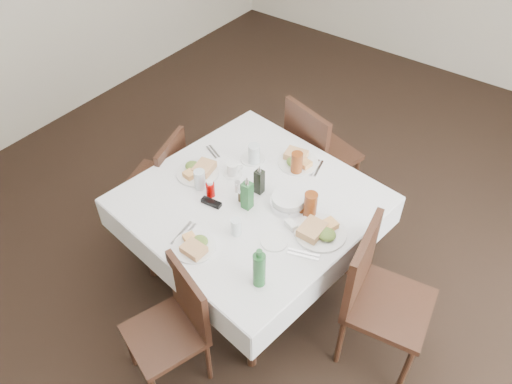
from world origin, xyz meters
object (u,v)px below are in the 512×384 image
chair_south (176,321)px  bread_basket (288,201)px  dining_table (251,207)px  green_bottle (259,269)px  chair_east (376,291)px  chair_north (315,150)px  water_w (200,180)px  oil_cruet_green (247,194)px  water_s (236,227)px  water_n (254,154)px  chair_west (163,177)px  water_e (311,204)px  ketchup_bottle (210,189)px  coffee_mug (233,169)px  oil_cruet_dark (259,181)px

chair_south → bread_basket: bearing=81.4°
dining_table → green_bottle: (0.43, -0.49, 0.19)m
chair_east → bread_basket: 0.74m
chair_north → water_w: bearing=-104.9°
chair_east → oil_cruet_green: bearing=-176.4°
water_s → oil_cruet_green: 0.24m
water_n → chair_west: bearing=-157.8°
chair_south → chair_west: bearing=137.7°
water_s → water_e: bearing=57.7°
bread_basket → oil_cruet_green: (-0.20, -0.16, 0.07)m
chair_south → ketchup_bottle: (-0.31, 0.69, 0.34)m
ketchup_bottle → coffee_mug: 0.24m
chair_north → water_s: (0.16, -1.18, 0.27)m
bread_basket → coffee_mug: (-0.46, 0.03, 0.01)m
chair_north → oil_cruet_dark: size_ratio=4.41×
chair_west → bread_basket: bearing=3.3°
chair_west → dining_table: bearing=-1.7°
chair_south → green_bottle: 0.62m
dining_table → green_bottle: green_bottle is taller
chair_west → oil_cruet_dark: oil_cruet_dark is taller
chair_south → chair_east: (0.83, 0.81, 0.08)m
oil_cruet_green → ketchup_bottle: 0.26m
oil_cruet_dark → water_w: bearing=-149.6°
chair_east → water_s: size_ratio=8.76×
chair_north → ketchup_bottle: bearing=-99.2°
chair_west → chair_east: bearing=-1.4°
ketchup_bottle → chair_south: bearing=-66.1°
oil_cruet_green → water_s: bearing=-69.0°
chair_west → oil_cruet_green: oil_cruet_green is taller
chair_east → green_bottle: (-0.49, -0.48, 0.32)m
chair_west → water_e: water_e is taller
dining_table → chair_west: bearing=178.3°
dining_table → chair_south: 0.85m
green_bottle → chair_east: bearing=44.2°
oil_cruet_dark → chair_north: bearing=94.2°
oil_cruet_green → chair_north: bearing=94.8°
water_n → dining_table: bearing=-56.9°
coffee_mug → green_bottle: size_ratio=0.47×
water_n → ketchup_bottle: (-0.03, -0.42, -0.02)m
water_w → green_bottle: 0.84m
water_s → oil_cruet_green: oil_cruet_green is taller
green_bottle → oil_cruet_dark: bearing=126.3°
oil_cruet_green → ketchup_bottle: size_ratio=2.05×
chair_south → oil_cruet_green: oil_cruet_green is taller
chair_south → water_w: 0.89m
chair_south → oil_cruet_dark: oil_cruet_dark is taller
chair_east → oil_cruet_green: 0.94m
dining_table → oil_cruet_dark: size_ratio=7.19×
chair_north → ketchup_bottle: 1.07m
oil_cruet_dark → oil_cruet_green: size_ratio=0.89×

